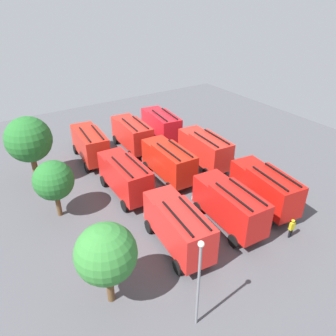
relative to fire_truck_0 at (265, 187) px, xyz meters
The scene contains 21 objects.
ground_plane 10.00m from the fire_truck_0, 28.05° to the left, with size 54.01×54.01×0.00m, color #4C4C51.
fire_truck_0 is the anchor object (origin of this frame).
fire_truck_1 8.96m from the fire_truck_0, ahead, with size 7.35×3.14×3.88m.
fire_truck_2 17.42m from the fire_truck_0, ahead, with size 7.44×3.44×3.88m.
fire_truck_3 4.40m from the fire_truck_0, 93.36° to the left, with size 7.33×3.11×3.88m.
fire_truck_4 9.81m from the fire_truck_0, 26.92° to the left, with size 7.29×2.98×3.88m.
fire_truck_5 17.42m from the fire_truck_0, 14.52° to the left, with size 7.36×3.17×3.88m.
fire_truck_6 9.41m from the fire_truck_0, 90.83° to the left, with size 7.41×3.34×3.88m.
fire_truck_7 12.72m from the fire_truck_0, 48.15° to the left, with size 7.25×2.88×3.88m.
fire_truck_8 19.46m from the fire_truck_0, 29.56° to the left, with size 7.40×3.30×3.88m.
firefighter_0 8.23m from the fire_truck_0, 17.47° to the right, with size 0.48×0.42×1.60m.
firefighter_1 4.43m from the fire_truck_0, 164.11° to the left, with size 0.28×0.44×1.68m.
firefighter_2 24.60m from the fire_truck_0, 22.98° to the left, with size 0.48×0.44×1.69m.
firefighter_3 2.57m from the fire_truck_0, 86.88° to the right, with size 0.48×0.44×1.61m.
firefighter_4 9.73m from the fire_truck_0, 14.64° to the right, with size 0.31×0.46×1.70m.
tree_0 15.90m from the fire_truck_0, 96.39° to the left, with size 3.78×3.78×5.86m.
tree_1 18.14m from the fire_truck_0, 60.63° to the left, with size 3.39×3.39×5.25m.
tree_2 22.60m from the fire_truck_0, 45.34° to the left, with size 4.46×4.46×6.92m.
traffic_cone_0 7.80m from the fire_truck_0, 99.58° to the left, with size 0.51×0.51×0.72m, color #F2600C.
traffic_cone_1 19.69m from the fire_truck_0, ahead, with size 0.51×0.51×0.73m, color #F2600C.
lamppost 13.68m from the fire_truck_0, 116.62° to the left, with size 0.36×0.36×6.45m.
Camera 1 is at (-24.36, 15.85, 17.89)m, focal length 35.12 mm.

